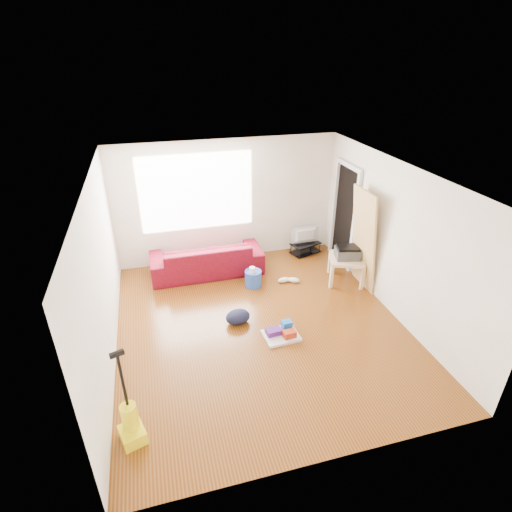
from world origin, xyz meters
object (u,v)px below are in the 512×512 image
object	(u,v)px
tv_stand	(305,248)
side_table	(347,261)
backpack	(238,322)
cleaning_tray	(282,333)
vacuum	(131,424)
bucket	(253,285)
sofa	(208,272)

from	to	relation	value
tv_stand	side_table	bearing A→B (deg)	-94.43
tv_stand	backpack	xyz separation A→B (m)	(-1.99, -2.05, -0.13)
cleaning_tray	vacuum	xyz separation A→B (m)	(-2.25, -1.30, 0.17)
tv_stand	vacuum	size ratio (longest dim) A/B	0.56
bucket	cleaning_tray	xyz separation A→B (m)	(0.05, -1.56, 0.06)
backpack	cleaning_tray	bearing A→B (deg)	-52.49
tv_stand	bucket	size ratio (longest dim) A/B	2.25
bucket	backpack	xyz separation A→B (m)	(-0.54, -1.04, 0.00)
side_table	bucket	world-z (taller)	side_table
sofa	bucket	world-z (taller)	sofa
side_table	cleaning_tray	bearing A→B (deg)	-143.51
tv_stand	vacuum	xyz separation A→B (m)	(-3.65, -3.86, 0.11)
side_table	cleaning_tray	size ratio (longest dim) A/B	1.42
tv_stand	side_table	size ratio (longest dim) A/B	0.88
sofa	bucket	size ratio (longest dim) A/B	6.97
side_table	vacuum	size ratio (longest dim) A/B	0.64
tv_stand	cleaning_tray	distance (m)	2.93
tv_stand	vacuum	bearing A→B (deg)	-150.75
side_table	sofa	bearing A→B (deg)	157.57
vacuum	backpack	bearing A→B (deg)	29.96
sofa	vacuum	bearing A→B (deg)	68.11
sofa	cleaning_tray	bearing A→B (deg)	109.27
bucket	sofa	bearing A→B (deg)	135.70
sofa	bucket	xyz separation A→B (m)	(0.76, -0.74, 0.00)
bucket	backpack	bearing A→B (deg)	-117.24
tv_stand	cleaning_tray	xyz separation A→B (m)	(-1.40, -2.57, -0.07)
tv_stand	cleaning_tray	size ratio (longest dim) A/B	1.25
tv_stand	vacuum	distance (m)	5.32
side_table	tv_stand	bearing A→B (deg)	102.95
sofa	tv_stand	bearing A→B (deg)	-173.02
side_table	cleaning_tray	world-z (taller)	side_table
cleaning_tray	backpack	distance (m)	0.78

